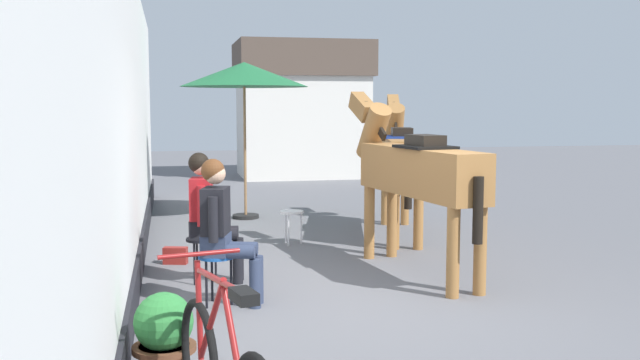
{
  "coord_description": "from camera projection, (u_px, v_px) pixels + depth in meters",
  "views": [
    {
      "loc": [
        -2.05,
        -6.58,
        1.89
      ],
      "look_at": [
        -0.4,
        1.2,
        1.05
      ],
      "focal_mm": 40.19,
      "sensor_mm": 36.0,
      "label": 1
    }
  ],
  "objects": [
    {
      "name": "distant_cottage",
      "position": [
        302.0,
        108.0,
        18.79
      ],
      "size": [
        3.4,
        2.6,
        3.5
      ],
      "color": "silver",
      "rests_on": "ground_plane"
    },
    {
      "name": "saddled_horse_near",
      "position": [
        414.0,
        170.0,
        7.98
      ],
      "size": [
        0.78,
        2.98,
        2.06
      ],
      "color": "#9E6B38",
      "rests_on": "ground_plane"
    },
    {
      "name": "ground_plane",
      "position": [
        321.0,
        241.0,
        9.95
      ],
      "size": [
        40.0,
        40.0,
        0.0
      ],
      "primitive_type": "plane",
      "color": "slate"
    },
    {
      "name": "saddled_horse_far",
      "position": [
        400.0,
        155.0,
        10.35
      ],
      "size": [
        0.98,
        2.94,
        2.06
      ],
      "color": "#9E6B38",
      "rests_on": "ground_plane"
    },
    {
      "name": "satchel_bag",
      "position": [
        175.0,
        256.0,
        8.52
      ],
      "size": [
        0.3,
        0.19,
        0.2
      ],
      "primitive_type": "cube",
      "rotation": [
        0.0,
        0.0,
        6.02
      ],
      "color": "maroon",
      "rests_on": "ground_plane"
    },
    {
      "name": "spare_stool_white",
      "position": [
        292.0,
        215.0,
        9.67
      ],
      "size": [
        0.32,
        0.32,
        0.46
      ],
      "color": "white",
      "rests_on": "ground_plane"
    },
    {
      "name": "cafe_parasol",
      "position": [
        244.0,
        76.0,
        11.7
      ],
      "size": [
        2.1,
        2.1,
        2.58
      ],
      "color": "black",
      "rests_on": "ground_plane"
    },
    {
      "name": "seated_visitor_far",
      "position": [
        208.0,
        210.0,
        7.57
      ],
      "size": [
        0.61,
        0.49,
        1.39
      ],
      "color": "black",
      "rests_on": "ground_plane"
    },
    {
      "name": "flower_planter_near",
      "position": [
        164.0,
        337.0,
        4.81
      ],
      "size": [
        0.43,
        0.43,
        0.64
      ],
      "color": "brown",
      "rests_on": "ground_plane"
    },
    {
      "name": "seated_visitor_near",
      "position": [
        223.0,
        224.0,
        6.7
      ],
      "size": [
        0.61,
        0.47,
        1.39
      ],
      "color": "#194C99",
      "rests_on": "ground_plane"
    },
    {
      "name": "pub_facade_wall",
      "position": [
        122.0,
        137.0,
        7.8
      ],
      "size": [
        0.34,
        14.0,
        3.4
      ],
      "color": "white",
      "rests_on": "ground_plane"
    }
  ]
}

